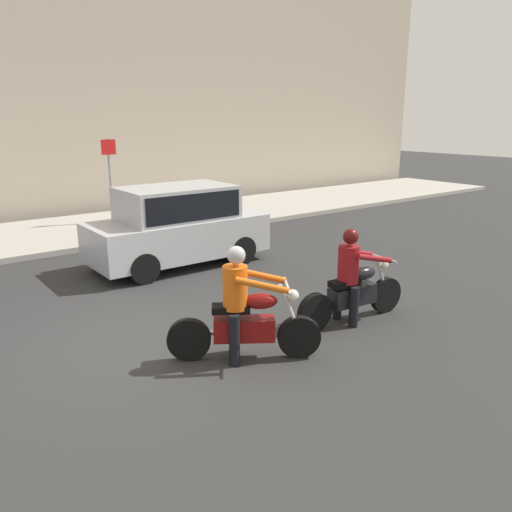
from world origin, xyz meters
The scene contains 6 objects.
ground_plane centered at (0.00, 0.00, 0.00)m, with size 80.00×80.00×0.00m, color #2D2D2D.
sidewalk_slab centered at (0.00, 8.00, 0.07)m, with size 40.00×4.40×0.14m, color #A8A399.
motorcycle_with_rider_crimson centered at (3.13, -1.35, 0.64)m, with size 2.16×0.70×1.58m.
motorcycle_with_rider_orange_stripe centered at (0.91, -1.38, 0.66)m, with size 1.84×1.30×1.63m.
parked_hatchback_silver centered at (2.49, 3.31, 0.94)m, with size 3.95×1.76×1.80m.
street_sign_post centered at (2.95, 8.26, 1.67)m, with size 0.44×0.08×2.52m.
Camera 1 is at (-2.92, -6.71, 3.28)m, focal length 35.89 mm.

